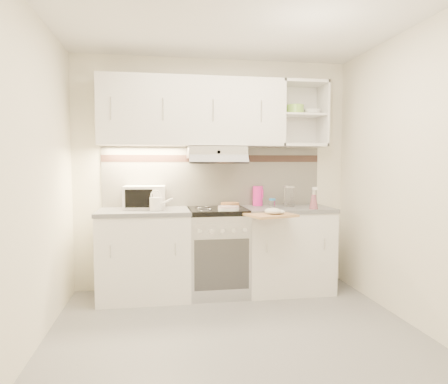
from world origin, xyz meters
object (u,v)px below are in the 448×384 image
object	(u,v)px
watering_can	(157,203)
spray_bottle	(314,200)
pink_pitcher	(258,196)
electric_range	(218,251)
glass_jar	(289,196)
plate_stack	(229,208)
microwave	(145,197)
cutting_board	(269,215)

from	to	relation	value
watering_can	spray_bottle	world-z (taller)	spray_bottle
spray_bottle	pink_pitcher	bearing A→B (deg)	150.81
electric_range	pink_pitcher	distance (m)	0.76
watering_can	spray_bottle	bearing A→B (deg)	8.40
watering_can	glass_jar	xyz separation A→B (m)	(1.42, 0.15, 0.04)
plate_stack	pink_pitcher	size ratio (longest dim) A/B	0.97
watering_can	microwave	bearing A→B (deg)	133.16
pink_pitcher	cutting_board	bearing A→B (deg)	-68.34
pink_pitcher	glass_jar	world-z (taller)	glass_jar
electric_range	cutting_board	size ratio (longest dim) A/B	2.11
electric_range	watering_can	world-z (taller)	watering_can
plate_stack	glass_jar	size ratio (longest dim) A/B	0.94
microwave	glass_jar	world-z (taller)	microwave
glass_jar	watering_can	bearing A→B (deg)	-173.99
electric_range	cutting_board	xyz separation A→B (m)	(0.45, -0.38, 0.42)
plate_stack	glass_jar	world-z (taller)	glass_jar
pink_pitcher	glass_jar	size ratio (longest dim) A/B	0.96
electric_range	spray_bottle	size ratio (longest dim) A/B	3.74
watering_can	glass_jar	distance (m)	1.43
spray_bottle	electric_range	bearing A→B (deg)	178.93
watering_can	plate_stack	xyz separation A→B (m)	(0.71, -0.07, -0.05)
glass_jar	spray_bottle	world-z (taller)	spray_bottle
spray_bottle	cutting_board	xyz separation A→B (m)	(-0.51, -0.16, -0.12)
electric_range	watering_can	distance (m)	0.82
plate_stack	cutting_board	world-z (taller)	plate_stack
electric_range	glass_jar	xyz separation A→B (m)	(0.79, 0.05, 0.56)
pink_pitcher	electric_range	bearing A→B (deg)	-132.84
microwave	spray_bottle	distance (m)	1.74
microwave	watering_can	world-z (taller)	microwave
watering_can	plate_stack	bearing A→B (deg)	7.19
watering_can	spray_bottle	xyz separation A→B (m)	(1.58, -0.13, 0.02)
cutting_board	glass_jar	bearing A→B (deg)	35.29
plate_stack	electric_range	bearing A→B (deg)	117.81
glass_jar	spray_bottle	bearing A→B (deg)	-58.62
microwave	spray_bottle	world-z (taller)	spray_bottle
pink_pitcher	spray_bottle	size ratio (longest dim) A/B	0.91
electric_range	spray_bottle	world-z (taller)	spray_bottle
pink_pitcher	glass_jar	bearing A→B (deg)	-0.14
electric_range	cutting_board	world-z (taller)	electric_range
glass_jar	cutting_board	world-z (taller)	glass_jar
plate_stack	cutting_board	xyz separation A→B (m)	(0.36, -0.22, -0.05)
plate_stack	spray_bottle	xyz separation A→B (m)	(0.87, -0.05, 0.07)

